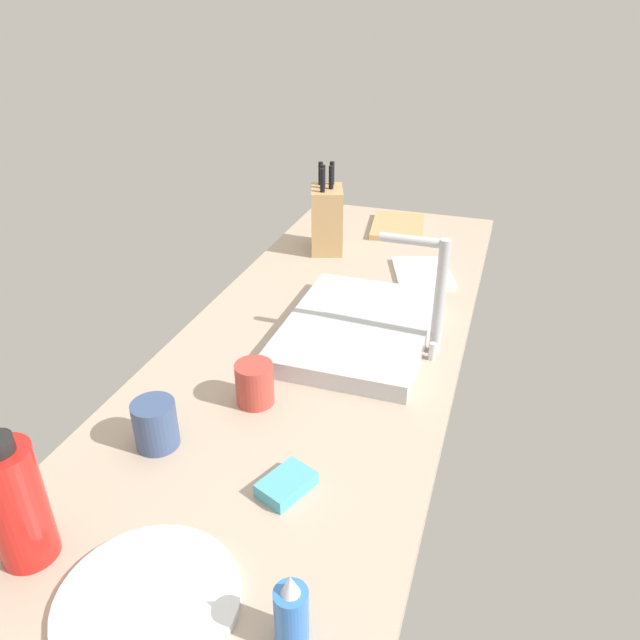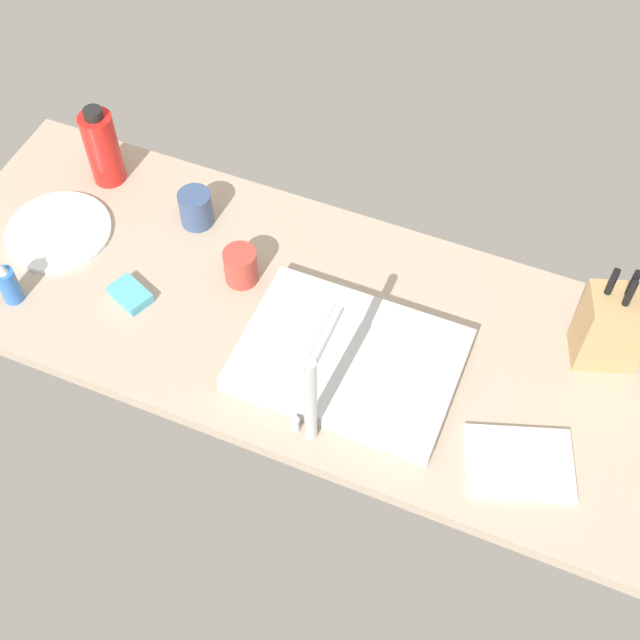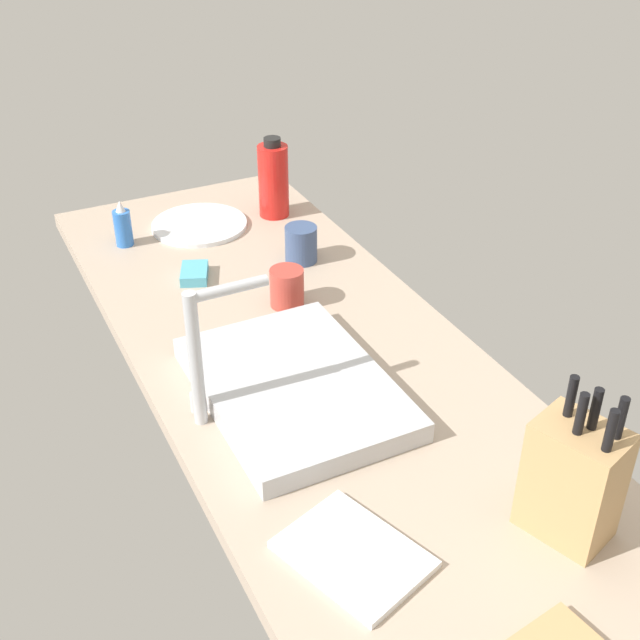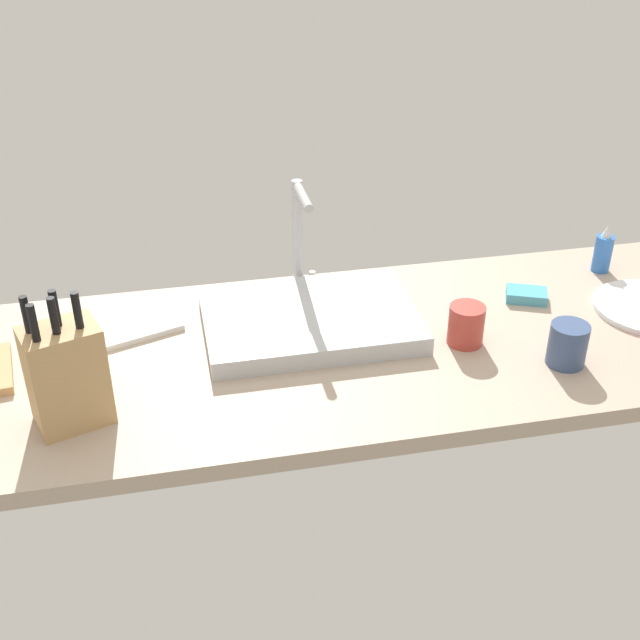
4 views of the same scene
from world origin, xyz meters
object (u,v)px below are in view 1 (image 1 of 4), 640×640
(cutting_board, at_px, (398,226))
(ceramic_cup, at_px, (155,424))
(dish_towel, at_px, (422,273))
(coffee_mug, at_px, (255,384))
(faucet, at_px, (433,287))
(dish_sponge, at_px, (286,484))
(sink_basin, at_px, (358,329))
(dinner_plate, at_px, (148,600))
(knife_block, at_px, (327,219))
(soap_bottle, at_px, (291,614))
(water_bottle, at_px, (16,503))

(cutting_board, distance_m, ceramic_cup, 1.22)
(dish_towel, bearing_deg, coffee_mug, -16.84)
(faucet, relative_size, dish_sponge, 2.96)
(sink_basin, bearing_deg, dish_towel, 167.58)
(sink_basin, bearing_deg, cutting_board, -175.50)
(dinner_plate, distance_m, dish_towel, 1.15)
(sink_basin, relative_size, dish_towel, 2.16)
(faucet, bearing_deg, dish_sponge, -16.16)
(knife_block, relative_size, soap_bottle, 2.21)
(ceramic_cup, height_order, dish_sponge, ceramic_cup)
(soap_bottle, bearing_deg, coffee_mug, -151.12)
(dish_sponge, bearing_deg, cutting_board, -176.47)
(knife_block, relative_size, cutting_board, 1.08)
(knife_block, height_order, dish_sponge, knife_block)
(cutting_board, height_order, soap_bottle, soap_bottle)
(dinner_plate, bearing_deg, ceramic_cup, -150.81)
(soap_bottle, relative_size, dish_towel, 0.57)
(dish_sponge, bearing_deg, water_bottle, -52.72)
(cutting_board, height_order, dinner_plate, cutting_board)
(sink_basin, xyz_separation_m, dish_towel, (-0.39, 0.09, -0.01))
(water_bottle, bearing_deg, dish_sponge, 127.28)
(dinner_plate, bearing_deg, knife_block, -173.18)
(faucet, height_order, water_bottle, faucet)
(sink_basin, bearing_deg, faucet, 86.23)
(dish_towel, bearing_deg, cutting_board, -157.35)
(coffee_mug, height_order, dish_sponge, coffee_mug)
(faucet, relative_size, knife_block, 1.02)
(coffee_mug, relative_size, ceramic_cup, 0.97)
(cutting_board, relative_size, soap_bottle, 2.05)
(ceramic_cup, bearing_deg, dinner_plate, 29.19)
(coffee_mug, height_order, ceramic_cup, ceramic_cup)
(dish_towel, bearing_deg, ceramic_cup, -20.60)
(knife_block, xyz_separation_m, dish_sponge, (0.99, 0.25, -0.09))
(faucet, distance_m, dinner_plate, 0.80)
(sink_basin, distance_m, coffee_mug, 0.33)
(coffee_mug, bearing_deg, soap_bottle, 28.88)
(soap_bottle, bearing_deg, water_bottle, -90.82)
(knife_block, relative_size, dish_sponge, 2.90)
(ceramic_cup, bearing_deg, water_bottle, -9.90)
(sink_basin, relative_size, dish_sponge, 4.99)
(sink_basin, xyz_separation_m, knife_block, (-0.48, -0.23, 0.08))
(cutting_board, relative_size, dish_sponge, 2.69)
(knife_block, xyz_separation_m, ceramic_cup, (0.95, -0.01, -0.06))
(soap_bottle, height_order, ceramic_cup, soap_bottle)
(soap_bottle, bearing_deg, faucet, 176.51)
(soap_bottle, bearing_deg, dinner_plate, -86.44)
(cutting_board, distance_m, water_bottle, 1.49)
(cutting_board, bearing_deg, dish_sponge, 3.53)
(knife_block, relative_size, coffee_mug, 3.05)
(knife_block, height_order, soap_bottle, knife_block)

